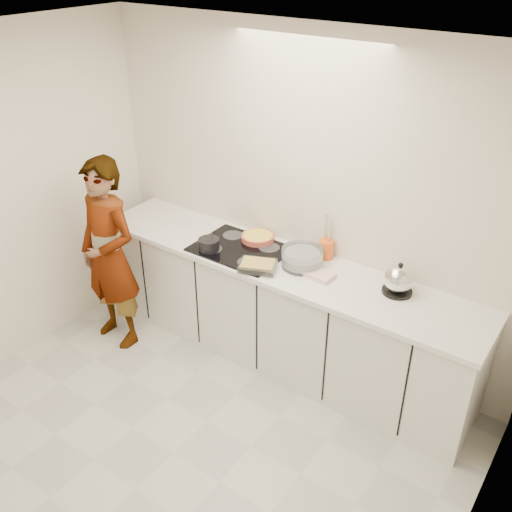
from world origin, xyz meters
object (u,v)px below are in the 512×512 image
Objects in this scene: kettle at (398,280)px; mixing_bowl at (302,258)px; saucepan at (209,244)px; tart_dish at (258,237)px; baking_dish at (258,265)px; hob at (240,249)px; cook at (109,255)px; utensil_crock at (326,249)px.

mixing_bowl is at bearing -174.26° from kettle.
tart_dish is at bearing 58.24° from saucepan.
tart_dish is 0.87× the size of baking_dish.
hob is at bearing 148.93° from baking_dish.
cook reaches higher than tart_dish.
tart_dish is 1.40× the size of saucepan.
tart_dish is at bearing 125.23° from baking_dish.
baking_dish is 1.31× the size of kettle.
kettle is 0.66m from utensil_crock.
utensil_crock is at bearing 32.22° from cook.
utensil_crock is (0.58, 0.09, 0.03)m from tart_dish.
baking_dish is 0.34m from mixing_bowl.
mixing_bowl is at bearing 26.77° from cook.
saucepan is at bearing -162.50° from mixing_bowl.
mixing_bowl is (0.24, 0.24, 0.02)m from baking_dish.
saucepan is 0.62× the size of baking_dish.
baking_dish is 0.56m from utensil_crock.
kettle reaches higher than baking_dish.
baking_dish reaches higher than hob.
utensil_crock is at bearing 24.75° from hob.
mixing_bowl is (0.50, -0.13, 0.03)m from tart_dish.
baking_dish is at bearing -134.13° from mixing_bowl.
kettle is at bearing 6.30° from hob.
kettle is (1.23, -0.05, 0.06)m from tart_dish.
cook is at bearing -150.88° from saucepan.
saucepan is at bearing 178.00° from baking_dish.
saucepan is at bearing 32.30° from cook.
utensil_crock is 1.75m from cook.
saucepan is at bearing -168.32° from kettle.
hob is 0.20m from tart_dish.
cook is at bearing -141.23° from tart_dish.
kettle reaches higher than mixing_bowl.
utensil_crock is (-0.65, 0.14, -0.03)m from kettle.
saucepan is 0.84m from cook.
hob is 0.34m from baking_dish.
kettle is 2.29m from cook.
tart_dish is at bearing 177.45° from kettle.
baking_dish is (0.48, -0.02, -0.02)m from saucepan.
cook is (-0.91, -0.56, -0.10)m from hob.
kettle is (1.45, 0.30, 0.04)m from saucepan.
kettle reaches higher than hob.
hob is 1.07m from cook.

